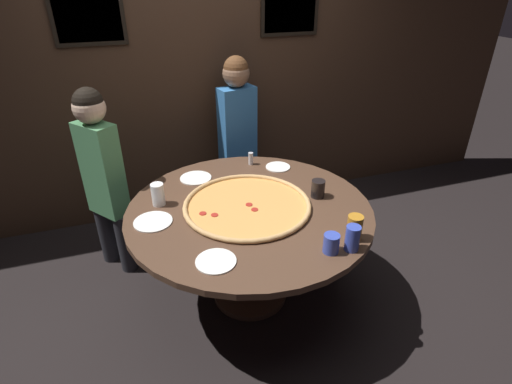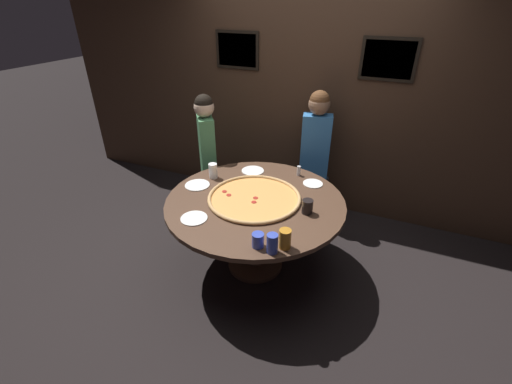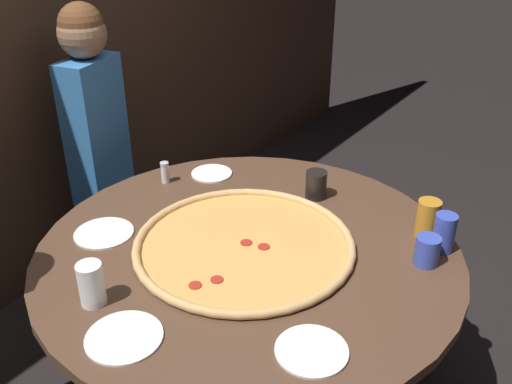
% 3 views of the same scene
% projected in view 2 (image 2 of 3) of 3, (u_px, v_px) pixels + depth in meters
% --- Properties ---
extents(ground_plane, '(24.00, 24.00, 0.00)m').
position_uv_depth(ground_plane, '(255.00, 264.00, 3.34)').
color(ground_plane, black).
extents(back_wall, '(6.40, 0.08, 2.60)m').
position_uv_depth(back_wall, '(305.00, 97.00, 3.78)').
color(back_wall, '#3D281C').
rests_on(back_wall, ground_plane).
extents(dining_table, '(1.56, 1.56, 0.74)m').
position_uv_depth(dining_table, '(255.00, 213.00, 3.03)').
color(dining_table, '#4C3323').
rests_on(dining_table, ground_plane).
extents(giant_pizza, '(0.81, 0.81, 0.03)m').
position_uv_depth(giant_pizza, '(254.00, 198.00, 2.97)').
color(giant_pizza, '#E0994C').
rests_on(giant_pizza, dining_table).
extents(drink_cup_far_left, '(0.09, 0.09, 0.11)m').
position_uv_depth(drink_cup_far_left, '(258.00, 240.00, 2.39)').
color(drink_cup_far_left, '#384CB7').
rests_on(drink_cup_far_left, dining_table).
extents(drink_cup_far_right, '(0.08, 0.08, 0.15)m').
position_uv_depth(drink_cup_far_right, '(213.00, 171.00, 3.29)').
color(drink_cup_far_right, white).
rests_on(drink_cup_far_right, dining_table).
extents(drink_cup_centre_back, '(0.09, 0.09, 0.15)m').
position_uv_depth(drink_cup_centre_back, '(285.00, 239.00, 2.37)').
color(drink_cup_centre_back, '#BC7A23').
rests_on(drink_cup_centre_back, dining_table).
extents(drink_cup_near_right, '(0.09, 0.09, 0.12)m').
position_uv_depth(drink_cup_near_right, '(307.00, 207.00, 2.76)').
color(drink_cup_near_right, black).
rests_on(drink_cup_near_right, dining_table).
extents(drink_cup_by_shaker, '(0.08, 0.08, 0.15)m').
position_uv_depth(drink_cup_by_shaker, '(272.00, 244.00, 2.33)').
color(drink_cup_by_shaker, '#384CB7').
rests_on(drink_cup_by_shaker, dining_table).
extents(white_plate_far_back, '(0.21, 0.21, 0.01)m').
position_uv_depth(white_plate_far_back, '(194.00, 218.00, 2.71)').
color(white_plate_far_back, white).
rests_on(white_plate_far_back, dining_table).
extents(white_plate_near_front, '(0.19, 0.19, 0.01)m').
position_uv_depth(white_plate_near_front, '(313.00, 184.00, 3.21)').
color(white_plate_near_front, white).
rests_on(white_plate_near_front, dining_table).
extents(white_plate_left_side, '(0.23, 0.23, 0.01)m').
position_uv_depth(white_plate_left_side, '(197.00, 185.00, 3.19)').
color(white_plate_left_side, white).
rests_on(white_plate_left_side, dining_table).
extents(white_plate_beside_cup, '(0.22, 0.22, 0.01)m').
position_uv_depth(white_plate_beside_cup, '(253.00, 171.00, 3.45)').
color(white_plate_beside_cup, white).
rests_on(white_plate_beside_cup, dining_table).
extents(condiment_shaker, '(0.04, 0.04, 0.10)m').
position_uv_depth(condiment_shaker, '(299.00, 171.00, 3.35)').
color(condiment_shaker, silver).
rests_on(condiment_shaker, dining_table).
extents(diner_side_left, '(0.38, 0.22, 1.47)m').
position_uv_depth(diner_side_left, '(315.00, 150.00, 3.69)').
color(diner_side_left, '#232328').
rests_on(diner_side_left, ground_plane).
extents(diner_far_left, '(0.32, 0.36, 1.41)m').
position_uv_depth(diner_far_left, '(207.00, 150.00, 3.77)').
color(diner_far_left, '#232328').
rests_on(diner_far_left, ground_plane).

